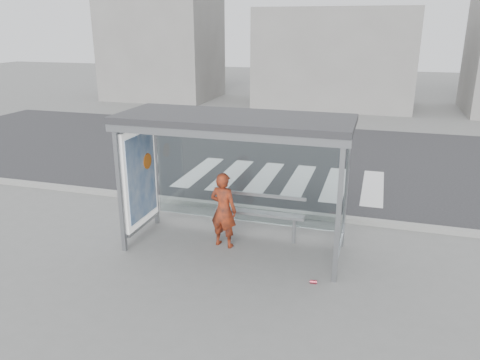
# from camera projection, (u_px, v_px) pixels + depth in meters

# --- Properties ---
(ground) EXTENTS (80.00, 80.00, 0.00)m
(ground) POSITION_uv_depth(u_px,v_px,m) (234.00, 248.00, 9.15)
(ground) COLOR slate
(ground) RESTS_ON ground
(road) EXTENTS (30.00, 10.00, 0.01)m
(road) POSITION_uv_depth(u_px,v_px,m) (297.00, 157.00, 15.51)
(road) COLOR #242426
(road) RESTS_ON ground
(curb) EXTENTS (30.00, 0.18, 0.12)m
(curb) POSITION_uv_depth(u_px,v_px,m) (259.00, 210.00, 10.91)
(curb) COLOR gray
(curb) RESTS_ON ground
(crosswalk) EXTENTS (5.55, 3.00, 0.00)m
(crosswalk) POSITION_uv_depth(u_px,v_px,m) (282.00, 179.00, 13.24)
(crosswalk) COLOR silver
(crosswalk) RESTS_ON ground
(bus_shelter) EXTENTS (4.25, 1.65, 2.62)m
(bus_shelter) POSITION_uv_depth(u_px,v_px,m) (216.00, 148.00, 8.68)
(bus_shelter) COLOR gray
(bus_shelter) RESTS_ON ground
(building_left) EXTENTS (6.00, 5.00, 6.00)m
(building_left) POSITION_uv_depth(u_px,v_px,m) (163.00, 46.00, 27.30)
(building_left) COLOR gray
(building_left) RESTS_ON ground
(building_center) EXTENTS (8.00, 5.00, 5.00)m
(building_center) POSITION_uv_depth(u_px,v_px,m) (335.00, 58.00, 24.73)
(building_center) COLOR gray
(building_center) RESTS_ON ground
(person) EXTENTS (0.61, 0.46, 1.51)m
(person) POSITION_uv_depth(u_px,v_px,m) (223.00, 210.00, 9.03)
(person) COLOR #C54812
(person) RESTS_ON ground
(bench) EXTENTS (1.82, 0.22, 0.94)m
(bench) POSITION_uv_depth(u_px,v_px,m) (260.00, 213.00, 9.41)
(bench) COLOR gray
(bench) RESTS_ON ground
(soda_can) EXTENTS (0.13, 0.08, 0.07)m
(soda_can) POSITION_uv_depth(u_px,v_px,m) (313.00, 282.00, 7.89)
(soda_can) COLOR #C2394C
(soda_can) RESTS_ON ground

